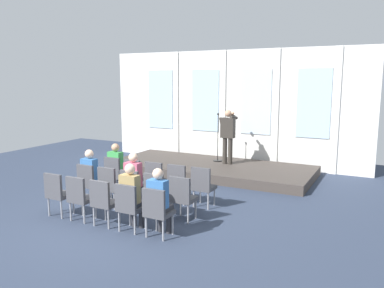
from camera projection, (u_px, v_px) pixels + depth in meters
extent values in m
plane|color=#2D384C|center=(103.00, 227.00, 7.59)|extent=(17.40, 17.40, 0.00)
cube|color=silver|center=(230.00, 108.00, 13.15)|extent=(9.17, 0.10, 3.84)
cube|color=silver|center=(161.00, 99.00, 14.30)|extent=(1.02, 0.04, 2.13)
cube|color=silver|center=(176.00, 106.00, 14.04)|extent=(0.20, 0.08, 3.84)
cube|color=silver|center=(205.00, 101.00, 13.47)|extent=(1.02, 0.04, 2.13)
cube|color=silver|center=(223.00, 107.00, 13.22)|extent=(0.20, 0.08, 3.84)
cube|color=silver|center=(256.00, 102.00, 12.65)|extent=(1.02, 0.04, 2.13)
cube|color=silver|center=(276.00, 109.00, 12.39)|extent=(0.20, 0.08, 3.84)
cube|color=silver|center=(314.00, 103.00, 11.82)|extent=(1.02, 0.04, 2.13)
cube|color=silver|center=(336.00, 111.00, 11.56)|extent=(0.20, 0.08, 3.84)
cube|color=#3F3833|center=(211.00, 168.00, 12.04)|extent=(6.20, 2.58, 0.27)
cylinder|color=#332D28|center=(225.00, 151.00, 12.03)|extent=(0.14, 0.14, 0.82)
cylinder|color=#332D28|center=(230.00, 151.00, 11.94)|extent=(0.14, 0.14, 0.82)
cube|color=#332D28|center=(228.00, 128.00, 11.87)|extent=(0.42, 0.22, 0.62)
cube|color=#B28C19|center=(229.00, 125.00, 11.96)|extent=(0.06, 0.01, 0.37)
sphere|color=tan|center=(228.00, 113.00, 11.80)|extent=(0.21, 0.21, 0.21)
cylinder|color=#332D28|center=(222.00, 124.00, 12.03)|extent=(0.09, 0.28, 0.45)
cylinder|color=#332D28|center=(234.00, 117.00, 11.87)|extent=(0.15, 0.36, 0.15)
cylinder|color=#332D28|center=(233.00, 116.00, 12.01)|extent=(0.11, 0.34, 0.15)
sphere|color=tan|center=(233.00, 113.00, 12.28)|extent=(0.10, 0.10, 0.10)
cylinder|color=black|center=(218.00, 161.00, 12.45)|extent=(0.28, 0.28, 0.03)
cylinder|color=black|center=(218.00, 138.00, 12.33)|extent=(0.02, 0.02, 1.45)
sphere|color=#262626|center=(218.00, 114.00, 12.21)|extent=(0.07, 0.07, 0.07)
cylinder|color=#99999E|center=(127.00, 184.00, 9.98)|extent=(0.04, 0.04, 0.40)
cylinder|color=#99999E|center=(116.00, 182.00, 10.14)|extent=(0.04, 0.04, 0.40)
cylinder|color=#99999E|center=(119.00, 187.00, 9.68)|extent=(0.04, 0.04, 0.40)
cylinder|color=#99999E|center=(108.00, 185.00, 9.84)|extent=(0.04, 0.04, 0.40)
cube|color=#47474C|center=(117.00, 175.00, 9.87)|extent=(0.46, 0.44, 0.08)
cube|color=#47474C|center=(112.00, 167.00, 9.66)|extent=(0.46, 0.06, 0.46)
cylinder|color=#2D2D33|center=(119.00, 182.00, 10.10)|extent=(0.10, 0.10, 0.44)
cylinder|color=#2D2D33|center=(124.00, 183.00, 10.02)|extent=(0.10, 0.10, 0.44)
cube|color=#2D2D33|center=(118.00, 173.00, 9.91)|extent=(0.34, 0.36, 0.12)
cube|color=green|center=(115.00, 162.00, 9.77)|extent=(0.36, 0.20, 0.50)
sphere|color=tan|center=(115.00, 147.00, 9.72)|extent=(0.20, 0.20, 0.20)
cylinder|color=#99999E|center=(147.00, 187.00, 9.70)|extent=(0.04, 0.04, 0.40)
cylinder|color=#99999E|center=(135.00, 185.00, 9.86)|extent=(0.04, 0.04, 0.40)
cylinder|color=#99999E|center=(139.00, 190.00, 9.40)|extent=(0.04, 0.04, 0.40)
cylinder|color=#99999E|center=(127.00, 188.00, 9.56)|extent=(0.04, 0.04, 0.40)
cube|color=#47474C|center=(137.00, 178.00, 9.59)|extent=(0.46, 0.44, 0.08)
cube|color=#47474C|center=(132.00, 169.00, 9.38)|extent=(0.46, 0.06, 0.46)
cylinder|color=#99999E|center=(168.00, 190.00, 9.42)|extent=(0.04, 0.04, 0.40)
cylinder|color=#99999E|center=(156.00, 188.00, 9.58)|extent=(0.04, 0.04, 0.40)
cylinder|color=#99999E|center=(161.00, 194.00, 9.12)|extent=(0.04, 0.04, 0.40)
cylinder|color=#99999E|center=(148.00, 192.00, 9.28)|extent=(0.04, 0.04, 0.40)
cube|color=#47474C|center=(158.00, 181.00, 9.31)|extent=(0.46, 0.44, 0.08)
cube|color=#47474C|center=(154.00, 172.00, 9.10)|extent=(0.46, 0.06, 0.46)
cylinder|color=#99999E|center=(191.00, 193.00, 9.14)|extent=(0.04, 0.04, 0.40)
cylinder|color=#99999E|center=(177.00, 191.00, 9.30)|extent=(0.04, 0.04, 0.40)
cylinder|color=#99999E|center=(184.00, 197.00, 8.84)|extent=(0.04, 0.04, 0.40)
cylinder|color=#99999E|center=(170.00, 195.00, 9.01)|extent=(0.04, 0.04, 0.40)
cube|color=#47474C|center=(180.00, 184.00, 9.03)|extent=(0.46, 0.44, 0.08)
cube|color=#47474C|center=(176.00, 175.00, 8.82)|extent=(0.46, 0.06, 0.46)
cylinder|color=#99999E|center=(214.00, 197.00, 8.86)|extent=(0.04, 0.04, 0.40)
cylinder|color=#99999E|center=(200.00, 195.00, 9.03)|extent=(0.04, 0.04, 0.40)
cylinder|color=#99999E|center=(208.00, 201.00, 8.57)|extent=(0.04, 0.04, 0.40)
cylinder|color=#99999E|center=(194.00, 199.00, 8.73)|extent=(0.04, 0.04, 0.40)
cube|color=#47474C|center=(204.00, 188.00, 8.76)|extent=(0.46, 0.44, 0.08)
cube|color=#47474C|center=(201.00, 178.00, 8.55)|extent=(0.46, 0.06, 0.46)
cylinder|color=#99999E|center=(103.00, 193.00, 9.14)|extent=(0.04, 0.04, 0.40)
cylinder|color=#99999E|center=(91.00, 191.00, 9.30)|extent=(0.04, 0.04, 0.40)
cylinder|color=#99999E|center=(93.00, 197.00, 8.84)|extent=(0.04, 0.04, 0.40)
cylinder|color=#99999E|center=(81.00, 195.00, 9.00)|extent=(0.04, 0.04, 0.40)
cube|color=#47474C|center=(91.00, 184.00, 9.03)|extent=(0.46, 0.44, 0.08)
cube|color=#47474C|center=(85.00, 175.00, 8.82)|extent=(0.46, 0.06, 0.46)
cylinder|color=#2D2D33|center=(94.00, 191.00, 9.27)|extent=(0.10, 0.10, 0.44)
cylinder|color=#2D2D33|center=(100.00, 192.00, 9.19)|extent=(0.10, 0.10, 0.44)
cube|color=#2D2D33|center=(93.00, 181.00, 9.08)|extent=(0.34, 0.36, 0.12)
cube|color=#3366A5|center=(89.00, 169.00, 8.93)|extent=(0.36, 0.20, 0.50)
sphere|color=beige|center=(89.00, 154.00, 8.89)|extent=(0.20, 0.20, 0.20)
cylinder|color=#99999E|center=(124.00, 197.00, 8.86)|extent=(0.04, 0.04, 0.40)
cylinder|color=#99999E|center=(111.00, 195.00, 9.02)|extent=(0.04, 0.04, 0.40)
cylinder|color=#99999E|center=(114.00, 201.00, 8.56)|extent=(0.04, 0.04, 0.40)
cylinder|color=#99999E|center=(102.00, 199.00, 8.73)|extent=(0.04, 0.04, 0.40)
cube|color=#47474C|center=(112.00, 188.00, 8.75)|extent=(0.46, 0.44, 0.08)
cube|color=#47474C|center=(107.00, 178.00, 8.54)|extent=(0.46, 0.06, 0.46)
cylinder|color=#99999E|center=(146.00, 201.00, 8.58)|extent=(0.04, 0.04, 0.40)
cylinder|color=#99999E|center=(133.00, 198.00, 8.75)|extent=(0.04, 0.04, 0.40)
cylinder|color=#99999E|center=(137.00, 205.00, 8.29)|extent=(0.04, 0.04, 0.40)
cylinder|color=#99999E|center=(124.00, 203.00, 8.45)|extent=(0.04, 0.04, 0.40)
cube|color=#47474C|center=(135.00, 191.00, 8.48)|extent=(0.46, 0.44, 0.08)
cube|color=#47474C|center=(129.00, 181.00, 8.27)|extent=(0.46, 0.06, 0.46)
cylinder|color=#2D2D33|center=(136.00, 198.00, 8.71)|extent=(0.10, 0.10, 0.44)
cylinder|color=#2D2D33|center=(143.00, 199.00, 8.63)|extent=(0.10, 0.10, 0.44)
cube|color=#2D2D33|center=(136.00, 188.00, 8.52)|extent=(0.34, 0.36, 0.12)
cube|color=#B24C66|center=(133.00, 175.00, 8.37)|extent=(0.36, 0.20, 0.53)
sphere|color=beige|center=(133.00, 157.00, 8.33)|extent=(0.20, 0.20, 0.20)
cylinder|color=#99999E|center=(170.00, 205.00, 8.30)|extent=(0.04, 0.04, 0.40)
cylinder|color=#99999E|center=(156.00, 202.00, 8.47)|extent=(0.04, 0.04, 0.40)
cylinder|color=#99999E|center=(162.00, 209.00, 8.01)|extent=(0.04, 0.04, 0.40)
cylinder|color=#99999E|center=(147.00, 207.00, 8.17)|extent=(0.04, 0.04, 0.40)
cube|color=#47474C|center=(159.00, 195.00, 8.20)|extent=(0.46, 0.44, 0.08)
cube|color=#47474C|center=(154.00, 185.00, 7.99)|extent=(0.46, 0.06, 0.46)
cylinder|color=#99999E|center=(196.00, 209.00, 8.03)|extent=(0.04, 0.04, 0.40)
cylinder|color=#99999E|center=(181.00, 207.00, 8.19)|extent=(0.04, 0.04, 0.40)
cylinder|color=#99999E|center=(188.00, 214.00, 7.73)|extent=(0.04, 0.04, 0.40)
cylinder|color=#99999E|center=(172.00, 211.00, 7.89)|extent=(0.04, 0.04, 0.40)
cube|color=#47474C|center=(184.00, 199.00, 7.92)|extent=(0.46, 0.44, 0.08)
cube|color=#47474C|center=(180.00, 189.00, 7.71)|extent=(0.46, 0.06, 0.46)
cylinder|color=#99999E|center=(73.00, 205.00, 8.30)|extent=(0.04, 0.04, 0.40)
cylinder|color=#99999E|center=(61.00, 202.00, 8.47)|extent=(0.04, 0.04, 0.40)
cylinder|color=#99999E|center=(61.00, 209.00, 8.01)|extent=(0.04, 0.04, 0.40)
cylinder|color=#99999E|center=(49.00, 207.00, 8.17)|extent=(0.04, 0.04, 0.40)
cube|color=#47474C|center=(61.00, 195.00, 8.20)|extent=(0.46, 0.44, 0.08)
cube|color=#47474C|center=(53.00, 185.00, 7.99)|extent=(0.46, 0.06, 0.46)
cylinder|color=#99999E|center=(96.00, 209.00, 8.02)|extent=(0.04, 0.04, 0.40)
cylinder|color=#99999E|center=(82.00, 207.00, 8.19)|extent=(0.04, 0.04, 0.40)
cylinder|color=#99999E|center=(84.00, 214.00, 7.73)|extent=(0.04, 0.04, 0.40)
cylinder|color=#99999E|center=(71.00, 211.00, 7.89)|extent=(0.04, 0.04, 0.40)
cube|color=#47474C|center=(83.00, 199.00, 7.92)|extent=(0.46, 0.44, 0.08)
cube|color=#47474C|center=(75.00, 189.00, 7.71)|extent=(0.46, 0.06, 0.46)
cylinder|color=#99999E|center=(119.00, 214.00, 7.75)|extent=(0.04, 0.04, 0.40)
cylinder|color=#99999E|center=(105.00, 211.00, 7.91)|extent=(0.04, 0.04, 0.40)
cylinder|color=#99999E|center=(108.00, 219.00, 7.45)|extent=(0.04, 0.04, 0.40)
cylinder|color=#99999E|center=(94.00, 216.00, 7.61)|extent=(0.04, 0.04, 0.40)
cube|color=#47474C|center=(106.00, 203.00, 7.64)|extent=(0.46, 0.44, 0.08)
cube|color=#47474C|center=(99.00, 193.00, 7.43)|extent=(0.46, 0.06, 0.46)
cylinder|color=#99999E|center=(145.00, 219.00, 7.47)|extent=(0.04, 0.04, 0.40)
cylinder|color=#99999E|center=(130.00, 216.00, 7.63)|extent=(0.04, 0.04, 0.40)
cylinder|color=#99999E|center=(135.00, 225.00, 7.17)|extent=(0.04, 0.04, 0.40)
cylinder|color=#99999E|center=(119.00, 221.00, 7.33)|extent=(0.04, 0.04, 0.40)
cube|color=#47474C|center=(132.00, 208.00, 7.36)|extent=(0.46, 0.44, 0.08)
cube|color=#47474C|center=(125.00, 197.00, 7.15)|extent=(0.46, 0.06, 0.46)
cylinder|color=#2D2D33|center=(134.00, 215.00, 7.60)|extent=(0.10, 0.10, 0.44)
cylinder|color=#2D2D33|center=(141.00, 217.00, 7.51)|extent=(0.10, 0.10, 0.44)
cube|color=#2D2D33|center=(134.00, 204.00, 7.40)|extent=(0.34, 0.36, 0.12)
cube|color=#997F4C|center=(130.00, 189.00, 7.25)|extent=(0.36, 0.20, 0.54)
sphere|color=beige|center=(130.00, 169.00, 7.21)|extent=(0.20, 0.20, 0.20)
cylinder|color=#99999E|center=(173.00, 224.00, 7.19)|extent=(0.04, 0.04, 0.40)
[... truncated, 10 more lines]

